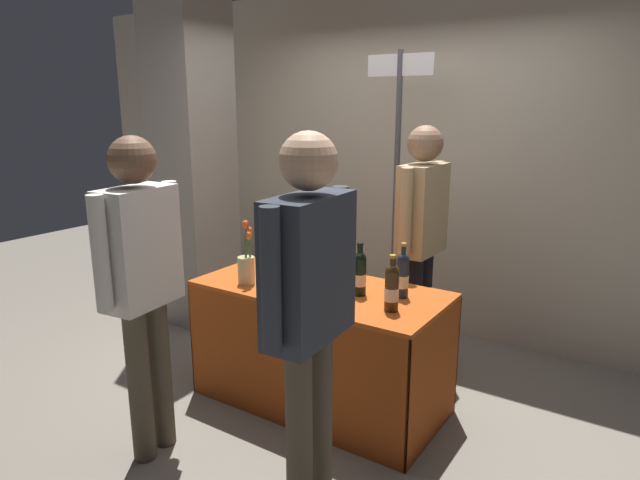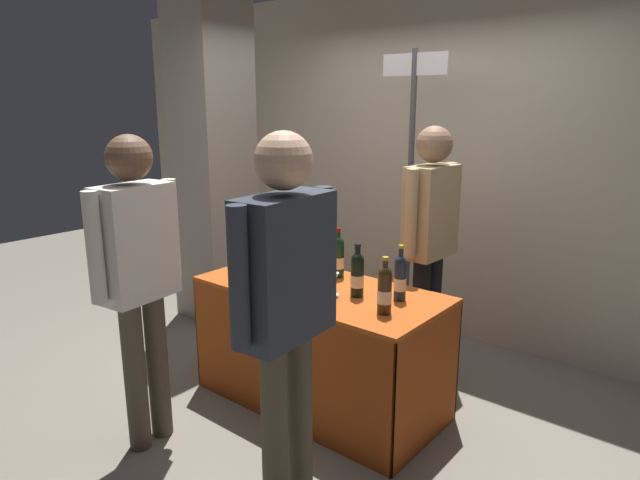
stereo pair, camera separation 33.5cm
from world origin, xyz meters
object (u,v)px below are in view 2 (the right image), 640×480
at_px(featured_wine_bottle, 400,277).
at_px(display_bottle_0, 357,274).
at_px(flower_vase, 249,264).
at_px(vendor_presenter, 430,230).
at_px(booth_signpost, 410,175).
at_px(concrete_pillar, 212,141).
at_px(taster_foreground_right, 138,265).
at_px(tasting_table, 320,324).
at_px(wine_glass_near_vendor, 334,279).

distance_m(featured_wine_bottle, display_bottle_0, 0.25).
bearing_deg(flower_vase, vendor_presenter, 52.42).
bearing_deg(display_bottle_0, booth_signpost, 105.56).
height_order(concrete_pillar, display_bottle_0, concrete_pillar).
bearing_deg(flower_vase, taster_foreground_right, -94.77).
relative_size(display_bottle_0, booth_signpost, 0.14).
distance_m(tasting_table, featured_wine_bottle, 0.64).
distance_m(display_bottle_0, flower_vase, 0.73).
bearing_deg(taster_foreground_right, display_bottle_0, -44.86).
relative_size(concrete_pillar, taster_foreground_right, 1.80).
relative_size(tasting_table, flower_vase, 3.80).
relative_size(featured_wine_bottle, booth_signpost, 0.14).
xyz_separation_m(vendor_presenter, taster_foreground_right, (-0.81, -1.72, -0.01)).
relative_size(vendor_presenter, booth_signpost, 0.77).
bearing_deg(booth_signpost, wine_glass_near_vendor, -80.86).
distance_m(wine_glass_near_vendor, flower_vase, 0.59).
relative_size(display_bottle_0, vendor_presenter, 0.18).
bearing_deg(vendor_presenter, booth_signpost, -130.39).
bearing_deg(wine_glass_near_vendor, vendor_presenter, 78.42).
distance_m(wine_glass_near_vendor, booth_signpost, 1.28).
xyz_separation_m(concrete_pillar, taster_foreground_right, (1.23, -1.57, -0.52)).
relative_size(tasting_table, wine_glass_near_vendor, 11.32).
bearing_deg(taster_foreground_right, vendor_presenter, -31.52).
distance_m(featured_wine_bottle, vendor_presenter, 0.70).
relative_size(wine_glass_near_vendor, flower_vase, 0.34).
height_order(tasting_table, featured_wine_bottle, featured_wine_bottle).
bearing_deg(wine_glass_near_vendor, flower_vase, -166.74).
relative_size(featured_wine_bottle, display_bottle_0, 1.03).
distance_m(flower_vase, vendor_presenter, 1.24).
bearing_deg(flower_vase, concrete_pillar, 147.43).
bearing_deg(featured_wine_bottle, tasting_table, -167.40).
bearing_deg(taster_foreground_right, featured_wine_bottle, -49.41).
distance_m(featured_wine_bottle, flower_vase, 0.97).
distance_m(concrete_pillar, booth_signpost, 1.76).
relative_size(wine_glass_near_vendor, taster_foreground_right, 0.08).
bearing_deg(display_bottle_0, vendor_presenter, 86.06).
xyz_separation_m(concrete_pillar, tasting_table, (1.71, -0.63, -1.03)).
xyz_separation_m(tasting_table, display_bottle_0, (0.27, 0.01, 0.38)).
height_order(tasting_table, wine_glass_near_vendor, wine_glass_near_vendor).
bearing_deg(concrete_pillar, featured_wine_bottle, -13.12).
height_order(display_bottle_0, taster_foreground_right, taster_foreground_right).
bearing_deg(booth_signpost, display_bottle_0, -74.44).
height_order(featured_wine_bottle, wine_glass_near_vendor, featured_wine_bottle).
xyz_separation_m(concrete_pillar, featured_wine_bottle, (2.21, -0.52, -0.64)).
bearing_deg(flower_vase, featured_wine_bottle, 18.35).
bearing_deg(wine_glass_near_vendor, booth_signpost, 99.14).
bearing_deg(tasting_table, taster_foreground_right, -117.31).
height_order(featured_wine_bottle, flower_vase, flower_vase).
xyz_separation_m(wine_glass_near_vendor, booth_signpost, (-0.19, 1.17, 0.48)).
relative_size(tasting_table, booth_signpost, 0.69).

